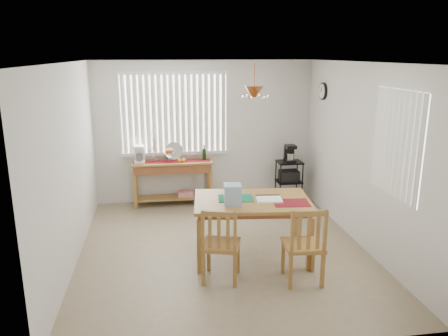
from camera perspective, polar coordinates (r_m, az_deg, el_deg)
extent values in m
cube|color=gray|center=(6.36, -0.14, -10.53)|extent=(4.00, 4.50, 0.01)
cube|color=silver|center=(8.16, -2.57, 4.77)|extent=(4.00, 0.10, 2.60)
cube|color=silver|center=(3.77, 5.11, -7.32)|extent=(4.00, 0.10, 2.60)
cube|color=silver|center=(5.98, -19.97, 0.19)|extent=(0.10, 4.50, 2.60)
cube|color=silver|center=(6.54, 17.91, 1.56)|extent=(0.10, 4.50, 2.60)
cube|color=white|center=(5.75, -0.16, 14.14)|extent=(4.00, 4.50, 0.10)
cube|color=white|center=(8.01, -6.50, 7.04)|extent=(1.90, 0.01, 1.40)
cube|color=white|center=(8.01, -12.96, 6.77)|extent=(0.07, 0.03, 1.40)
cube|color=white|center=(8.01, -12.20, 6.81)|extent=(0.07, 0.03, 1.40)
cube|color=white|center=(8.00, -11.44, 6.84)|extent=(0.07, 0.03, 1.40)
cube|color=white|center=(8.00, -10.68, 6.87)|extent=(0.07, 0.03, 1.40)
cube|color=white|center=(7.99, -9.92, 6.91)|extent=(0.07, 0.03, 1.40)
cube|color=white|center=(7.99, -9.16, 6.94)|extent=(0.07, 0.03, 1.40)
cube|color=white|center=(7.99, -8.40, 6.97)|extent=(0.07, 0.03, 1.40)
cube|color=white|center=(7.99, -7.64, 6.99)|extent=(0.07, 0.03, 1.40)
cube|color=white|center=(8.00, -6.88, 7.02)|extent=(0.07, 0.03, 1.40)
cube|color=white|center=(8.00, -6.11, 7.05)|extent=(0.07, 0.03, 1.40)
cube|color=white|center=(8.01, -5.35, 7.07)|extent=(0.07, 0.03, 1.40)
cube|color=white|center=(8.01, -4.60, 7.10)|extent=(0.07, 0.03, 1.40)
cube|color=white|center=(8.02, -3.84, 7.12)|extent=(0.07, 0.03, 1.40)
cube|color=white|center=(8.03, -3.08, 7.14)|extent=(0.07, 0.03, 1.40)
cube|color=white|center=(8.04, -2.33, 7.16)|extent=(0.07, 0.03, 1.40)
cube|color=white|center=(8.05, -1.58, 7.18)|extent=(0.07, 0.03, 1.40)
cube|color=white|center=(8.07, -0.83, 7.19)|extent=(0.07, 0.03, 1.40)
cube|color=white|center=(8.08, -0.08, 7.21)|extent=(0.07, 0.03, 1.40)
cube|color=white|center=(8.11, -6.34, 1.91)|extent=(1.98, 0.06, 0.06)
cube|color=white|center=(7.92, -6.65, 12.26)|extent=(1.98, 0.06, 0.06)
cube|color=white|center=(5.67, 21.68, 2.91)|extent=(0.01, 1.10, 1.30)
cube|color=white|center=(5.26, 24.26, 1.78)|extent=(0.03, 0.07, 1.30)
cube|color=white|center=(5.35, 23.63, 2.04)|extent=(0.03, 0.07, 1.30)
cube|color=white|center=(5.44, 23.03, 2.30)|extent=(0.03, 0.07, 1.30)
cube|color=white|center=(5.53, 22.44, 2.55)|extent=(0.03, 0.07, 1.30)
cube|color=white|center=(5.62, 21.87, 2.79)|extent=(0.03, 0.07, 1.30)
cube|color=white|center=(5.71, 21.32, 3.03)|extent=(0.03, 0.07, 1.30)
cube|color=white|center=(5.81, 20.79, 3.25)|extent=(0.03, 0.07, 1.30)
cube|color=white|center=(5.90, 20.28, 3.47)|extent=(0.03, 0.07, 1.30)
cube|color=white|center=(6.00, 19.78, 3.68)|extent=(0.03, 0.07, 1.30)
cube|color=white|center=(6.09, 19.30, 3.88)|extent=(0.03, 0.07, 1.30)
cylinder|color=black|center=(7.80, 12.80, 9.75)|extent=(0.04, 0.30, 0.30)
cylinder|color=white|center=(7.79, 12.64, 9.75)|extent=(0.01, 0.25, 0.25)
cylinder|color=#9A572A|center=(5.54, 3.99, 11.81)|extent=(0.01, 0.01, 0.34)
cone|color=#9A572A|center=(5.55, 3.95, 9.95)|extent=(0.24, 0.24, 0.14)
sphere|color=white|center=(5.60, 5.56, 9.34)|extent=(0.05, 0.05, 0.05)
sphere|color=white|center=(5.71, 4.43, 9.47)|extent=(0.05, 0.05, 0.05)
sphere|color=white|center=(5.68, 2.84, 9.46)|extent=(0.05, 0.05, 0.05)
sphere|color=white|center=(5.53, 2.30, 9.33)|extent=(0.05, 0.05, 0.05)
sphere|color=white|center=(5.41, 3.43, 9.19)|extent=(0.05, 0.05, 0.05)
sphere|color=white|center=(5.44, 5.10, 9.20)|extent=(0.05, 0.05, 0.05)
cube|color=#A27336|center=(7.95, -6.78, 0.71)|extent=(1.45, 0.41, 0.04)
cube|color=brown|center=(7.98, -6.76, 0.01)|extent=(1.39, 0.37, 0.14)
cube|color=#A27336|center=(7.94, -11.53, -3.15)|extent=(0.05, 0.05, 0.62)
cube|color=#A27336|center=(7.98, -1.76, -2.75)|extent=(0.05, 0.05, 0.62)
cube|color=#A27336|center=(8.24, -11.44, -2.48)|extent=(0.05, 0.05, 0.62)
cube|color=#A27336|center=(8.28, -2.02, -2.10)|extent=(0.05, 0.05, 0.62)
cube|color=#A27336|center=(8.14, -6.64, -3.81)|extent=(1.34, 0.35, 0.03)
cube|color=red|center=(8.13, -5.06, -3.35)|extent=(0.27, 0.20, 0.09)
cube|color=maroon|center=(7.95, -6.79, 0.85)|extent=(1.37, 0.22, 0.01)
cube|color=white|center=(7.95, -10.96, 0.83)|extent=(0.18, 0.22, 0.05)
cube|color=white|center=(7.99, -10.98, 1.74)|extent=(0.18, 0.07, 0.27)
cube|color=white|center=(7.87, -11.06, 2.65)|extent=(0.18, 0.20, 0.06)
cylinder|color=white|center=(7.90, -11.00, 1.36)|extent=(0.12, 0.12, 0.12)
cylinder|color=white|center=(7.92, -7.12, 1.11)|extent=(0.05, 0.05, 0.09)
cone|color=white|center=(7.90, -7.14, 1.71)|extent=(0.24, 0.24, 0.08)
sphere|color=#B52C18|center=(7.88, -6.83, 2.27)|extent=(0.07, 0.07, 0.07)
sphere|color=#B52C18|center=(7.92, -7.06, 2.33)|extent=(0.07, 0.07, 0.07)
sphere|color=#B52C18|center=(7.91, -7.43, 2.29)|extent=(0.07, 0.07, 0.07)
sphere|color=#B52C18|center=(7.85, -7.41, 2.21)|extent=(0.07, 0.07, 0.07)
sphere|color=#B52C18|center=(7.84, -7.04, 2.19)|extent=(0.07, 0.07, 0.07)
sphere|color=orange|center=(7.87, -5.85, 1.00)|extent=(0.07, 0.07, 0.07)
sphere|color=orange|center=(7.88, -5.33, 1.02)|extent=(0.07, 0.07, 0.07)
cylinder|color=silver|center=(8.07, -6.54, 2.24)|extent=(0.33, 0.08, 0.32)
cylinder|color=white|center=(7.97, -9.08, 1.27)|extent=(0.07, 0.07, 0.13)
cylinder|color=#4C3823|center=(7.92, -9.16, 3.14)|extent=(0.08, 0.04, 0.40)
cylinder|color=#4C3823|center=(7.91, -9.17, 3.30)|extent=(0.12, 0.05, 0.44)
cylinder|color=#4C3823|center=(7.92, -9.16, 2.98)|extent=(0.16, 0.07, 0.33)
cylinder|color=#4C3823|center=(7.91, -9.18, 3.46)|extent=(0.05, 0.02, 0.50)
cylinder|color=#4C3823|center=(7.92, -9.15, 2.92)|extent=(0.20, 0.09, 0.28)
cylinder|color=black|center=(8.01, -2.61, 1.79)|extent=(0.07, 0.07, 0.21)
cylinder|color=black|center=(7.97, -2.62, 2.77)|extent=(0.03, 0.03, 0.07)
cylinder|color=black|center=(8.06, 7.37, -2.14)|extent=(0.02, 0.02, 0.77)
cylinder|color=black|center=(8.18, 10.18, -1.99)|extent=(0.02, 0.02, 0.77)
cylinder|color=black|center=(8.36, 6.75, -1.50)|extent=(0.02, 0.02, 0.77)
cylinder|color=black|center=(8.48, 9.48, -1.37)|extent=(0.02, 0.02, 0.77)
cube|color=black|center=(8.17, 8.55, 0.76)|extent=(0.45, 0.36, 0.03)
cube|color=black|center=(8.27, 8.45, -1.74)|extent=(0.45, 0.36, 0.02)
cube|color=black|center=(8.37, 8.37, -3.92)|extent=(0.45, 0.36, 0.02)
cube|color=black|center=(8.24, 8.48, -1.00)|extent=(0.35, 0.27, 0.20)
cube|color=black|center=(8.15, 8.60, 0.98)|extent=(0.18, 0.22, 0.05)
cube|color=black|center=(8.19, 8.48, 1.87)|extent=(0.18, 0.07, 0.27)
cube|color=black|center=(8.09, 8.67, 2.80)|extent=(0.18, 0.20, 0.06)
cylinder|color=silver|center=(8.12, 8.64, 1.53)|extent=(0.12, 0.12, 0.12)
cube|color=#A27336|center=(5.86, 3.70, -4.33)|extent=(1.63, 1.14, 0.04)
cube|color=brown|center=(5.87, 3.69, -4.84)|extent=(1.51, 1.02, 0.07)
cube|color=#A27336|center=(5.59, -3.16, -10.18)|extent=(0.08, 0.08, 0.71)
cube|color=#A27336|center=(5.75, 11.17, -9.73)|extent=(0.08, 0.08, 0.71)
cube|color=#A27336|center=(6.38, -3.11, -6.94)|extent=(0.08, 0.08, 0.71)
cube|color=#A27336|center=(6.52, 9.41, -6.65)|extent=(0.08, 0.08, 0.71)
cube|color=#136C4C|center=(5.88, 1.52, -3.97)|extent=(0.49, 0.38, 0.01)
cube|color=maroon|center=(5.77, 8.77, -4.51)|extent=(0.49, 0.38, 0.01)
cube|color=white|center=(5.82, 5.92, -4.13)|extent=(0.35, 0.30, 0.03)
cube|color=black|center=(5.95, 5.72, -3.66)|extent=(0.33, 0.07, 0.03)
cube|color=#92B3D5|center=(5.63, 1.13, -3.45)|extent=(0.24, 0.24, 0.26)
cube|color=#A27336|center=(5.40, -0.35, -10.00)|extent=(0.55, 0.55, 0.04)
cube|color=#A27336|center=(5.65, 1.86, -11.48)|extent=(0.05, 0.05, 0.43)
cube|color=#A27336|center=(5.69, -2.01, -11.26)|extent=(0.05, 0.05, 0.43)
cube|color=#A27336|center=(5.31, 1.44, -13.27)|extent=(0.05, 0.05, 0.43)
cube|color=#A27336|center=(5.36, -2.69, -13.01)|extent=(0.05, 0.05, 0.43)
cube|color=#A27336|center=(5.09, 1.47, -8.35)|extent=(0.05, 0.05, 0.48)
cube|color=#A27336|center=(5.14, -2.78, -8.13)|extent=(0.05, 0.05, 0.48)
cube|color=#A27336|center=(5.03, -0.67, -6.04)|extent=(0.39, 0.14, 0.06)
cube|color=#A27336|center=(5.11, 0.52, -8.56)|extent=(0.05, 0.03, 0.39)
cube|color=#A27336|center=(5.12, -0.67, -8.50)|extent=(0.05, 0.03, 0.39)
cube|color=#A27336|center=(5.13, -1.84, -8.43)|extent=(0.05, 0.03, 0.39)
cube|color=#A27336|center=(5.44, 10.28, -9.90)|extent=(0.48, 0.48, 0.04)
cube|color=#A27336|center=(5.76, 11.54, -11.17)|extent=(0.05, 0.05, 0.44)
cube|color=#A27336|center=(5.67, 7.70, -11.46)|extent=(0.05, 0.05, 0.44)
cube|color=#A27336|center=(5.43, 12.74, -12.93)|extent=(0.05, 0.05, 0.44)
cube|color=#A27336|center=(5.33, 8.66, -13.28)|extent=(0.05, 0.05, 0.44)
cube|color=#A27336|center=(5.21, 13.10, -7.97)|extent=(0.04, 0.04, 0.50)
cube|color=#A27336|center=(5.10, 8.91, -8.24)|extent=(0.04, 0.04, 0.50)
cube|color=#A27336|center=(5.07, 11.15, -5.86)|extent=(0.41, 0.06, 0.06)
cube|color=#A27336|center=(5.19, 12.17, -8.28)|extent=(0.04, 0.02, 0.40)
cube|color=#A27336|center=(5.16, 11.01, -8.36)|extent=(0.04, 0.02, 0.40)
cube|color=#A27336|center=(5.13, 9.84, -8.44)|extent=(0.04, 0.02, 0.40)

